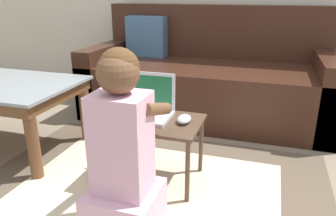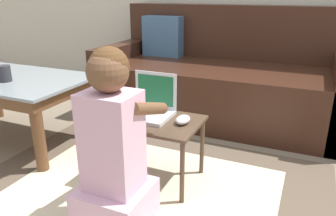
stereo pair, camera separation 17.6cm
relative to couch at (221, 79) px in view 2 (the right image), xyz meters
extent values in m
plane|color=#7F705B|center=(0.07, -1.34, -0.31)|extent=(16.00, 16.00, 0.00)
cube|color=brown|center=(-0.05, -1.39, -0.30)|extent=(1.91, 1.57, 0.01)
cube|color=beige|center=(-0.05, -1.39, -0.30)|extent=(1.37, 1.13, 0.00)
cube|color=#381E14|center=(0.01, -0.06, -0.09)|extent=(1.98, 0.94, 0.44)
cube|color=#381E14|center=(0.01, 0.30, 0.37)|extent=(1.98, 0.21, 0.46)
cube|color=#381E14|center=(-0.90, -0.06, -0.02)|extent=(0.16, 0.94, 0.57)
cube|color=#426689|center=(-0.60, 0.13, 0.32)|extent=(0.36, 0.14, 0.36)
cube|color=gray|center=(-1.20, -1.11, 0.15)|extent=(1.12, 0.65, 0.02)
cube|color=brown|center=(-1.20, -1.11, 0.11)|extent=(1.07, 0.63, 0.07)
cylinder|color=brown|center=(-0.70, -1.38, -0.08)|extent=(0.07, 0.07, 0.45)
cylinder|color=brown|center=(-0.70, -0.83, -0.08)|extent=(0.07, 0.07, 0.45)
cube|color=#4C3828|center=(-0.05, -1.19, 0.05)|extent=(0.51, 0.36, 0.02)
cylinder|color=#4C3828|center=(-0.28, -1.34, -0.13)|extent=(0.02, 0.02, 0.35)
cylinder|color=#4C3828|center=(0.18, -1.34, -0.13)|extent=(0.02, 0.02, 0.35)
cylinder|color=#4C3828|center=(-0.28, -1.03, -0.13)|extent=(0.02, 0.02, 0.35)
cylinder|color=#4C3828|center=(0.18, -1.03, -0.13)|extent=(0.02, 0.02, 0.35)
cube|color=silver|center=(-0.10, -1.17, 0.07)|extent=(0.25, 0.22, 0.02)
cube|color=silver|center=(-0.10, -1.19, 0.08)|extent=(0.21, 0.13, 0.00)
cube|color=silver|center=(-0.10, -1.06, 0.18)|extent=(0.25, 0.01, 0.21)
cube|color=#196038|center=(-0.10, -1.06, 0.18)|extent=(0.22, 0.00, 0.17)
ellipsoid|color=silver|center=(0.11, -1.17, 0.08)|extent=(0.07, 0.11, 0.04)
cube|color=#E5B2CC|center=(-0.05, -1.60, -0.21)|extent=(0.30, 0.29, 0.20)
cube|color=#E5B2CC|center=(-0.05, -1.60, 0.11)|extent=(0.23, 0.19, 0.44)
sphere|color=brown|center=(-0.05, -1.60, 0.41)|extent=(0.17, 0.17, 0.17)
sphere|color=brown|center=(-0.05, -1.59, 0.43)|extent=(0.16, 0.16, 0.16)
cylinder|color=brown|center=(-0.15, -1.46, 0.23)|extent=(0.06, 0.30, 0.14)
cylinder|color=brown|center=(0.06, -1.46, 0.23)|extent=(0.06, 0.30, 0.14)
cylinder|color=#2D2D33|center=(-1.11, -1.20, 0.21)|extent=(0.08, 0.08, 0.10)
camera|label=1|loc=(0.51, -2.72, 0.71)|focal=35.00mm
camera|label=2|loc=(0.68, -2.65, 0.71)|focal=35.00mm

